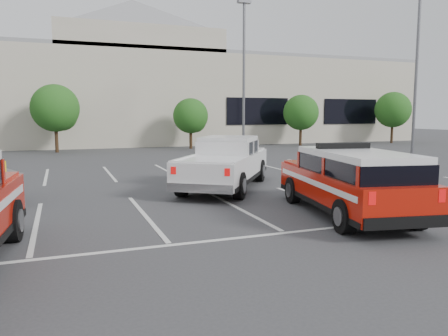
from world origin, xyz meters
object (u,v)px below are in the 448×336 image
object	(u,v)px
tree_mid_left	(57,110)
tree_right	(302,114)
tree_mid_right	(192,117)
white_pickup	(225,168)
light_pole_right	(416,74)
convention_building	(113,93)
fire_chief_suv	(349,187)
light_pole_mid	(244,77)
tree_far_right	(393,111)

from	to	relation	value
tree_mid_left	tree_right	bearing A→B (deg)	-0.00
tree_mid_right	white_pickup	distance (m)	19.13
light_pole_right	tree_right	bearing A→B (deg)	94.31
convention_building	tree_mid_right	distance (m)	11.20
convention_building	tree_mid_left	distance (m)	11.19
tree_mid_right	light_pole_right	distance (m)	16.47
tree_mid_left	fire_chief_suv	xyz separation A→B (m)	(7.36, -23.92, -2.25)
light_pole_mid	light_pole_right	bearing A→B (deg)	-33.69
fire_chief_suv	tree_right	bearing A→B (deg)	72.61
convention_building	light_pole_mid	distance (m)	17.27
tree_right	tree_far_right	xyz separation A→B (m)	(10.00, 0.00, 0.27)
tree_mid_right	light_pole_mid	size ratio (longest dim) A/B	0.39
convention_building	light_pole_right	world-z (taller)	convention_building
tree_far_right	light_pole_right	bearing A→B (deg)	-127.04
tree_right	light_pole_mid	world-z (taller)	light_pole_mid
convention_building	tree_right	bearing A→B (deg)	-33.37
convention_building	light_pole_right	bearing A→B (deg)	-54.11
tree_mid_left	tree_far_right	size ratio (longest dim) A/B	1.00
convention_building	white_pickup	size ratio (longest dim) A/B	9.62
tree_mid_left	tree_right	size ratio (longest dim) A/B	1.10
light_pole_mid	tree_right	bearing A→B (deg)	36.77
tree_mid_left	white_pickup	distance (m)	19.62
light_pole_mid	fire_chief_suv	xyz separation A→B (m)	(-4.55, -17.88, -4.40)
fire_chief_suv	white_pickup	distance (m)	5.55
convention_building	tree_mid_left	xyz separation A→B (m)	(-5.09, -9.82, -1.68)
tree_mid_left	white_pickup	world-z (taller)	tree_mid_left
tree_far_right	light_pole_mid	world-z (taller)	light_pole_mid
tree_right	fire_chief_suv	xyz separation A→B (m)	(-12.64, -23.92, -1.98)
light_pole_right	fire_chief_suv	world-z (taller)	light_pole_right
tree_far_right	light_pole_right	xyz separation A→B (m)	(-9.09, -12.05, 2.14)
tree_mid_left	light_pole_right	size ratio (longest dim) A/B	0.47
convention_building	white_pickup	bearing A→B (deg)	-88.51
tree_far_right	white_pickup	xyz separation A→B (m)	(-24.17, -18.59, -2.29)
convention_building	tree_far_right	xyz separation A→B (m)	(24.91, -9.82, -1.68)
white_pickup	light_pole_mid	bearing A→B (deg)	99.06
convention_building	tree_mid_right	xyz separation A→B (m)	(4.91, -9.82, -2.22)
tree_mid_right	fire_chief_suv	distance (m)	24.13
tree_mid_left	tree_mid_right	world-z (taller)	tree_mid_left
tree_mid_left	tree_right	distance (m)	20.00
tree_mid_left	light_pole_right	distance (m)	24.23
convention_building	tree_right	distance (m)	17.96
tree_right	tree_far_right	bearing A→B (deg)	0.00
tree_right	light_pole_mid	bearing A→B (deg)	-143.23
tree_right	white_pickup	world-z (taller)	tree_right
fire_chief_suv	tree_mid_right	bearing A→B (deg)	94.16
convention_building	tree_mid_left	world-z (taller)	convention_building
tree_mid_left	light_pole_right	bearing A→B (deg)	-29.95
white_pickup	fire_chief_suv	bearing A→B (deg)	-39.08
convention_building	fire_chief_suv	xyz separation A→B (m)	(2.27, -33.74, -3.93)
tree_mid_left	convention_building	bearing A→B (deg)	62.60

